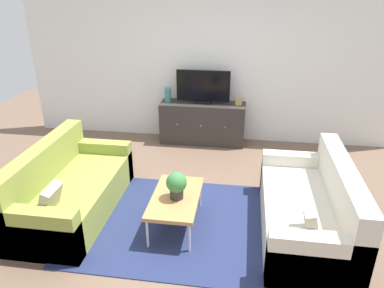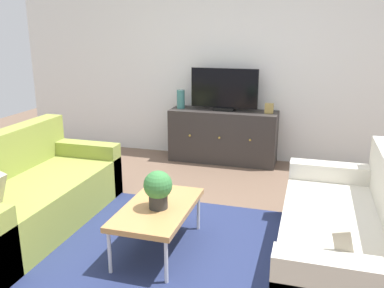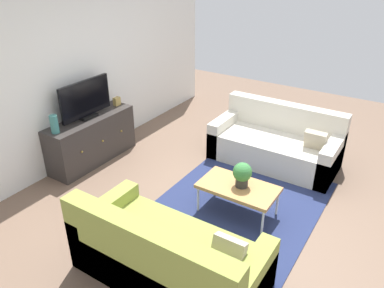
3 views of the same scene
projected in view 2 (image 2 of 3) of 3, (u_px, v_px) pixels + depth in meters
name	position (u px, v px, depth m)	size (l,w,h in m)	color
ground_plane	(175.00, 240.00, 3.59)	(10.00, 10.00, 0.00)	brown
wall_back	(234.00, 61.00, 5.57)	(6.40, 0.12, 2.70)	white
area_rug	(170.00, 247.00, 3.45)	(2.50, 1.90, 0.01)	navy
couch_left_side	(25.00, 196.00, 3.80)	(0.90, 1.85, 0.85)	olive
couch_right_side	(355.00, 239.00, 3.02)	(0.90, 1.85, 0.85)	beige
coffee_table	(158.00, 210.00, 3.32)	(0.53, 0.93, 0.40)	#B7844C
potted_plant	(158.00, 188.00, 3.23)	(0.23, 0.23, 0.31)	#2D2D2D
tv_console	(223.00, 136.00, 5.60)	(1.45, 0.47, 0.71)	#332D2B
flat_screen_tv	(224.00, 90.00, 5.45)	(0.90, 0.16, 0.56)	black
glass_vase	(181.00, 99.00, 5.64)	(0.11, 0.11, 0.25)	teal
mantel_clock	(269.00, 108.00, 5.32)	(0.11, 0.07, 0.13)	tan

